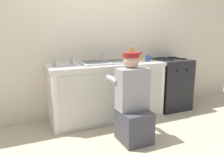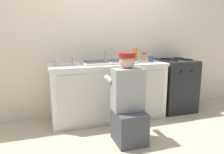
# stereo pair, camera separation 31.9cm
# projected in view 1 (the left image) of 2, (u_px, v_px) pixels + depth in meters

# --- Properties ---
(ground_plane) EXTENTS (12.00, 12.00, 0.00)m
(ground_plane) POSITION_uv_depth(u_px,v_px,m) (115.00, 124.00, 3.25)
(ground_plane) COLOR tan
(back_wall) EXTENTS (6.00, 0.10, 2.50)m
(back_wall) POSITION_uv_depth(u_px,v_px,m) (98.00, 38.00, 3.58)
(back_wall) COLOR beige
(back_wall) RESTS_ON ground_plane
(counter_cabinet) EXTENTS (1.75, 0.62, 0.84)m
(counter_cabinet) POSITION_uv_depth(u_px,v_px,m) (107.00, 93.00, 3.42)
(counter_cabinet) COLOR silver
(counter_cabinet) RESTS_ON ground_plane
(countertop) EXTENTS (1.79, 0.62, 0.04)m
(countertop) POSITION_uv_depth(u_px,v_px,m) (107.00, 65.00, 3.34)
(countertop) COLOR beige
(countertop) RESTS_ON counter_cabinet
(sink_double_basin) EXTENTS (0.80, 0.44, 0.19)m
(sink_double_basin) POSITION_uv_depth(u_px,v_px,m) (107.00, 62.00, 3.33)
(sink_double_basin) COLOR silver
(sink_double_basin) RESTS_ON countertop
(stove_range) EXTENTS (0.59, 0.62, 0.90)m
(stove_range) POSITION_uv_depth(u_px,v_px,m) (170.00, 83.00, 3.91)
(stove_range) COLOR black
(stove_range) RESTS_ON ground_plane
(plumber_person) EXTENTS (0.42, 0.61, 1.10)m
(plumber_person) POSITION_uv_depth(u_px,v_px,m) (133.00, 105.00, 2.71)
(plumber_person) COLOR #3F3F47
(plumber_person) RESTS_ON ground_plane
(soap_bottle_orange) EXTENTS (0.06, 0.06, 0.25)m
(soap_bottle_orange) POSITION_uv_depth(u_px,v_px,m) (132.00, 54.00, 3.61)
(soap_bottle_orange) COLOR orange
(soap_bottle_orange) RESTS_ON countertop
(coffee_mug) EXTENTS (0.13, 0.08, 0.09)m
(coffee_mug) POSITION_uv_depth(u_px,v_px,m) (148.00, 58.00, 3.58)
(coffee_mug) COLOR #335699
(coffee_mug) RESTS_ON countertop
(dish_rack_tray) EXTENTS (0.28, 0.22, 0.11)m
(dish_rack_tray) POSITION_uv_depth(u_px,v_px,m) (64.00, 64.00, 3.10)
(dish_rack_tray) COLOR #B2B7BC
(dish_rack_tray) RESTS_ON countertop
(condiment_jar) EXTENTS (0.07, 0.07, 0.13)m
(condiment_jar) POSITION_uv_depth(u_px,v_px,m) (140.00, 56.00, 3.72)
(condiment_jar) COLOR #DBB760
(condiment_jar) RESTS_ON countertop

